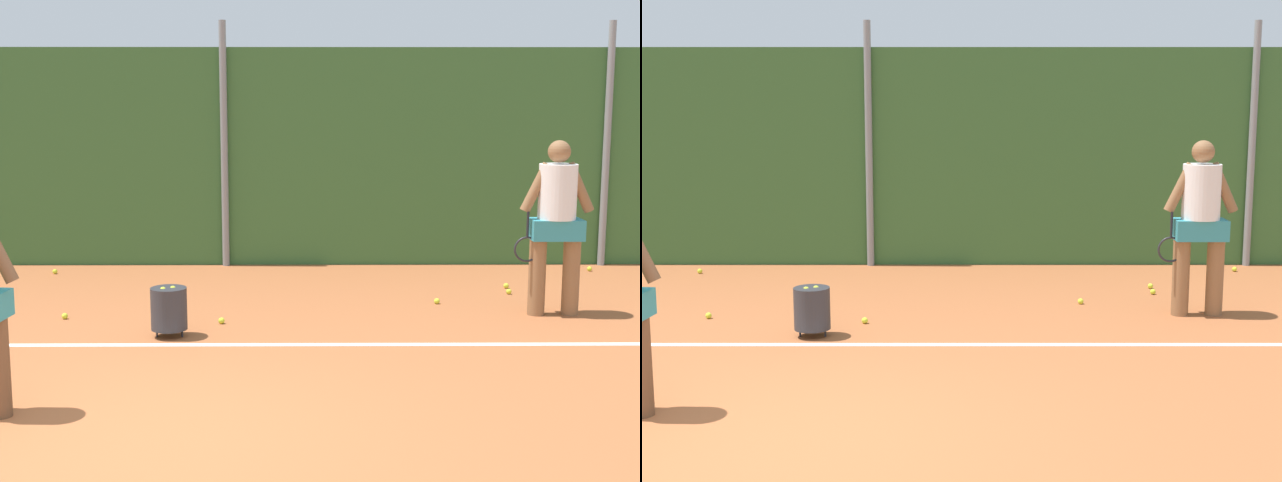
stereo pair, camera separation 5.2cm
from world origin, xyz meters
TOP-DOWN VIEW (x-y plane):
  - ground_plane at (0.00, 1.99)m, footprint 28.45×28.45m
  - hedge_fence_backdrop at (0.00, 6.76)m, footprint 18.49×0.25m
  - fence_post_center at (0.00, 6.58)m, footprint 0.10×0.10m
  - fence_post_right at (5.33, 6.58)m, footprint 0.10×0.10m
  - court_baseline_paint at (0.00, 2.49)m, footprint 13.51×0.10m
  - player_midcourt at (3.87, 3.68)m, footprint 0.86×0.41m
  - ball_hopper at (-0.20, 2.79)m, footprint 0.36×0.36m
  - tennis_ball_0 at (-1.44, 3.52)m, footprint 0.07×0.07m
  - tennis_ball_2 at (3.65, 5.03)m, footprint 0.07×0.07m
  - tennis_ball_3 at (0.27, 3.31)m, footprint 0.07×0.07m
  - tennis_ball_4 at (5.03, 6.12)m, footprint 0.07×0.07m
  - tennis_ball_5 at (-2.26, 5.99)m, footprint 0.07×0.07m
  - tennis_ball_6 at (3.61, 4.70)m, footprint 0.07×0.07m
  - tennis_ball_8 at (2.67, 4.20)m, footprint 0.07×0.07m

SIDE VIEW (x-z plane):
  - ground_plane at x=0.00m, z-range 0.00..0.00m
  - court_baseline_paint at x=0.00m, z-range 0.00..0.01m
  - tennis_ball_0 at x=-1.44m, z-range 0.00..0.07m
  - tennis_ball_2 at x=3.65m, z-range 0.00..0.07m
  - tennis_ball_3 at x=0.27m, z-range 0.00..0.07m
  - tennis_ball_4 at x=5.03m, z-range 0.00..0.07m
  - tennis_ball_5 at x=-2.26m, z-range 0.00..0.07m
  - tennis_ball_6 at x=3.61m, z-range 0.00..0.07m
  - tennis_ball_8 at x=2.67m, z-range 0.00..0.07m
  - ball_hopper at x=-0.20m, z-range 0.03..0.55m
  - player_midcourt at x=3.87m, z-range 0.12..2.03m
  - hedge_fence_backdrop at x=0.00m, z-range 0.00..3.04m
  - fence_post_center at x=0.00m, z-range 0.00..3.40m
  - fence_post_right at x=5.33m, z-range 0.00..3.40m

